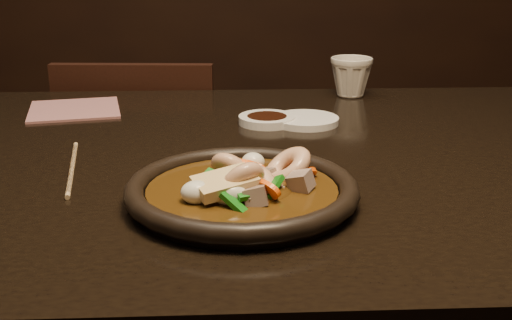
{
  "coord_description": "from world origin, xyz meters",
  "views": [
    {
      "loc": [
        0.07,
        -0.93,
        1.05
      ],
      "look_at": [
        0.11,
        -0.18,
        0.8
      ],
      "focal_mm": 45.0,
      "sensor_mm": 36.0,
      "label": 1
    }
  ],
  "objects_px": {
    "table": "(181,201)",
    "plate": "(242,191)",
    "tea_cup": "(351,76)",
    "chair": "(149,200)"
  },
  "relations": [
    {
      "from": "table",
      "to": "plate",
      "type": "xyz_separation_m",
      "value": [
        0.09,
        -0.2,
        0.09
      ]
    },
    {
      "from": "tea_cup",
      "to": "table",
      "type": "bearing_deg",
      "value": -131.42
    },
    {
      "from": "chair",
      "to": "plate",
      "type": "height_order",
      "value": "chair"
    },
    {
      "from": "table",
      "to": "tea_cup",
      "type": "height_order",
      "value": "tea_cup"
    },
    {
      "from": "plate",
      "to": "table",
      "type": "bearing_deg",
      "value": 114.25
    },
    {
      "from": "plate",
      "to": "chair",
      "type": "bearing_deg",
      "value": 105.44
    },
    {
      "from": "table",
      "to": "chair",
      "type": "distance_m",
      "value": 0.65
    },
    {
      "from": "chair",
      "to": "plate",
      "type": "relative_size",
      "value": 2.79
    },
    {
      "from": "table",
      "to": "chair",
      "type": "relative_size",
      "value": 1.99
    },
    {
      "from": "table",
      "to": "plate",
      "type": "height_order",
      "value": "plate"
    }
  ]
}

